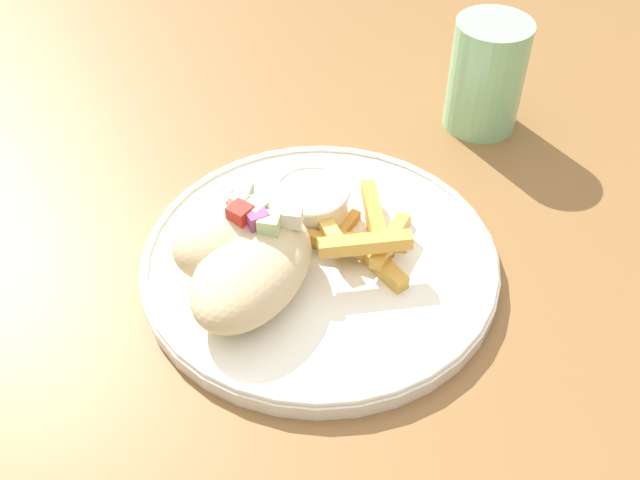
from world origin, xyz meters
TOP-DOWN VIEW (x-y plane):
  - table at (0.00, 0.00)m, footprint 1.39×1.39m
  - plate at (-0.01, -0.04)m, footprint 0.31×0.31m
  - pita_sandwich_near at (-0.08, -0.06)m, footprint 0.16×0.15m
  - pita_sandwich_far at (-0.08, -0.02)m, footprint 0.11×0.09m
  - fries_pile at (0.03, -0.04)m, footprint 0.11×0.12m
  - sauce_ramekin at (0.00, 0.01)m, footprint 0.07×0.07m
  - water_glass at (0.23, 0.10)m, footprint 0.08×0.08m

SIDE VIEW (x-z plane):
  - table at x=0.00m, z-range 0.31..1.05m
  - plate at x=-0.01m, z-range 0.74..0.76m
  - fries_pile at x=0.03m, z-range 0.75..0.79m
  - sauce_ramekin at x=0.00m, z-range 0.76..0.79m
  - pita_sandwich_near at x=-0.08m, z-range 0.75..0.82m
  - pita_sandwich_far at x=-0.08m, z-range 0.75..0.82m
  - water_glass at x=0.23m, z-range 0.74..0.86m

